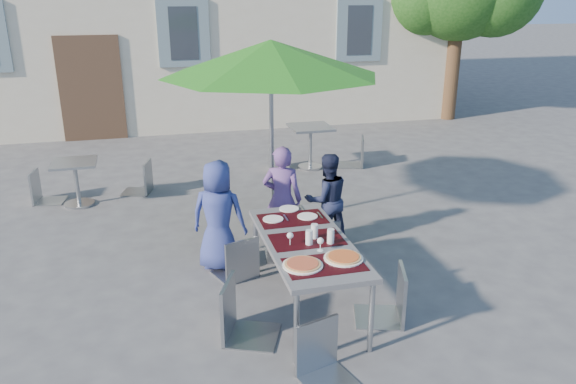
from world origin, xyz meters
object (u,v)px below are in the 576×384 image
object	(u,v)px
child_2	(327,200)
patio_umbrella	(271,59)
chair_2	(322,216)
bg_chair_r_1	(357,134)
bg_chair_r_0	(140,158)
chair_4	(393,264)
cafe_table_1	(310,139)
cafe_table_0	(76,177)
chair_5	(324,321)
bg_chair_l_1	(275,144)
pizza_near_left	(303,264)
chair_1	(285,213)
dining_table	(307,245)
chair_3	(239,276)
chair_0	(237,233)
bg_chair_l_0	(39,168)
child_0	(218,216)
child_1	(282,199)
pizza_near_right	(343,257)

from	to	relation	value
child_2	patio_umbrella	bearing A→B (deg)	-61.70
chair_2	bg_chair_r_1	world-z (taller)	bg_chair_r_1
patio_umbrella	bg_chair_r_0	bearing A→B (deg)	134.79
chair_4	cafe_table_1	xyz separation A→B (m)	(0.68, 5.01, -0.05)
chair_2	cafe_table_0	size ratio (longest dim) A/B	1.32
chair_5	bg_chair_l_1	bearing A→B (deg)	80.72
pizza_near_left	chair_1	size ratio (longest dim) A/B	0.36
dining_table	pizza_near_left	size ratio (longest dim) A/B	5.09
chair_4	patio_umbrella	size ratio (longest dim) A/B	0.36
chair_3	cafe_table_1	distance (m)	5.38
child_2	cafe_table_0	world-z (taller)	child_2
chair_0	bg_chair_r_1	xyz separation A→B (m)	(2.84, 3.73, 0.04)
bg_chair_l_0	child_0	bearing A→B (deg)	-50.71
child_1	chair_1	world-z (taller)	child_1
child_0	bg_chair_l_0	world-z (taller)	child_0
chair_4	cafe_table_0	distance (m)	5.20
child_0	bg_chair_r_0	world-z (taller)	child_0
chair_0	cafe_table_0	size ratio (longest dim) A/B	1.39
chair_5	cafe_table_1	distance (m)	5.91
chair_4	cafe_table_1	world-z (taller)	chair_4
chair_0	chair_5	world-z (taller)	chair_0
child_1	child_2	distance (m)	0.59
bg_chair_l_1	bg_chair_r_1	distance (m)	1.52
bg_chair_l_1	chair_0	bearing A→B (deg)	-109.06
chair_2	bg_chair_l_0	distance (m)	4.55
dining_table	child_1	distance (m)	1.39
child_0	child_2	distance (m)	1.44
bg_chair_r_0	pizza_near_right	bearing A→B (deg)	-68.49
chair_5	bg_chair_l_0	bearing A→B (deg)	119.71
pizza_near_right	dining_table	bearing A→B (deg)	112.37
child_1	bg_chair_l_1	world-z (taller)	child_1
dining_table	pizza_near_right	size ratio (longest dim) A/B	5.14
child_1	chair_0	size ratio (longest dim) A/B	1.41
dining_table	child_0	size ratio (longest dim) A/B	1.43
patio_umbrella	bg_chair_r_1	bearing A→B (deg)	47.07
cafe_table_0	pizza_near_left	bearing A→B (deg)	-61.11
chair_3	cafe_table_0	bearing A→B (deg)	113.88
chair_1	bg_chair_l_0	world-z (taller)	chair_1
chair_5	bg_chair_r_1	size ratio (longest dim) A/B	0.91
dining_table	bg_chair_r_0	world-z (taller)	bg_chair_r_0
pizza_near_left	child_1	size ratio (longest dim) A/B	0.27
chair_4	bg_chair_r_0	size ratio (longest dim) A/B	1.04
child_1	chair_4	distance (m)	1.91
child_2	bg_chair_l_0	world-z (taller)	child_2
chair_3	chair_1	bearing A→B (deg)	61.31
bg_chair_l_0	bg_chair_r_1	xyz separation A→B (m)	(5.32, 0.58, 0.05)
chair_0	chair_2	size ratio (longest dim) A/B	1.05
chair_3	patio_umbrella	size ratio (longest dim) A/B	0.37
dining_table	cafe_table_0	world-z (taller)	dining_table
pizza_near_left	cafe_table_1	size ratio (longest dim) A/B	0.47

